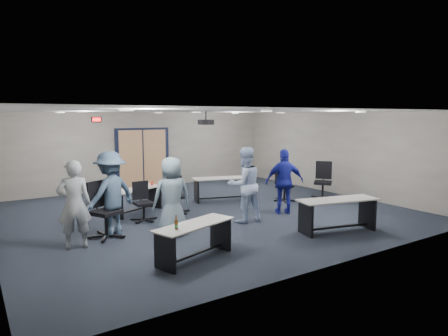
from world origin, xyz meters
TOP-DOWN VIEW (x-y plane):
  - floor at (0.00, 0.00)m, footprint 10.00×10.00m
  - back_wall at (0.00, 4.50)m, footprint 10.00×0.04m
  - front_wall at (0.00, -4.50)m, footprint 10.00×0.04m
  - right_wall at (5.00, 0.00)m, footprint 0.04×9.00m
  - ceiling at (0.00, 0.00)m, footprint 10.00×9.00m
  - double_door at (0.00, 4.46)m, footprint 2.00×0.07m
  - exit_sign at (-1.60, 4.44)m, footprint 0.32×0.07m
  - ceiling_projector at (0.30, 0.50)m, footprint 0.35×0.32m
  - ceiling_can_lights at (0.00, 0.25)m, footprint 6.24×5.74m
  - table_front_left at (-1.96, -2.93)m, footprint 1.71×1.01m
  - table_front_right at (1.56, -3.13)m, footprint 1.92×1.02m
  - table_back_left at (-1.59, 0.98)m, footprint 1.69×1.17m
  - table_back_right at (1.16, 1.04)m, footprint 1.85×1.07m
  - chair_back_a at (-1.73, 0.07)m, footprint 0.61×0.61m
  - chair_back_b at (-0.68, 0.34)m, footprint 0.65×0.65m
  - chair_back_d at (2.72, -0.06)m, footprint 0.78×0.78m
  - chair_loose_left at (-2.91, -0.77)m, footprint 1.01×1.01m
  - chair_loose_right at (3.83, -0.56)m, footprint 1.04×1.04m
  - person_gray at (-3.62, -1.11)m, footprint 0.70×0.53m
  - person_plaid at (-1.66, -1.38)m, footprint 0.89×0.64m
  - person_lightblue at (0.31, -1.32)m, footprint 0.95×0.77m
  - person_navy at (1.68, -1.23)m, footprint 1.08×0.85m
  - person_back at (-2.77, -0.69)m, footprint 1.35×1.06m

SIDE VIEW (x-z plane):
  - floor at x=0.00m, z-range 0.00..0.00m
  - table_back_left at x=-1.59m, z-range 0.07..0.83m
  - table_front_left at x=-1.96m, z-range 0.00..0.91m
  - chair_back_a at x=-1.73m, z-range 0.00..0.97m
  - table_back_right at x=1.16m, z-range 0.13..0.84m
  - chair_back_d at x=2.72m, z-range 0.00..0.98m
  - chair_back_b at x=-0.68m, z-range 0.00..0.98m
  - table_front_right at x=1.56m, z-range 0.14..0.88m
  - chair_loose_right at x=3.83m, z-range 0.00..1.17m
  - chair_loose_left at x=-2.91m, z-range 0.00..1.20m
  - person_navy at x=1.68m, z-range 0.00..1.72m
  - person_plaid at x=-1.66m, z-range 0.00..1.72m
  - person_gray at x=-3.62m, z-range 0.00..1.74m
  - person_lightblue at x=0.31m, z-range 0.00..1.83m
  - person_back at x=-2.77m, z-range 0.00..1.83m
  - double_door at x=0.00m, z-range -0.05..2.15m
  - back_wall at x=0.00m, z-range 0.00..2.70m
  - front_wall at x=0.00m, z-range 0.00..2.70m
  - right_wall at x=5.00m, z-range 0.00..2.70m
  - ceiling_projector at x=0.30m, z-range 2.22..2.59m
  - exit_sign at x=-1.60m, z-range 2.36..2.54m
  - ceiling_can_lights at x=0.00m, z-range 2.66..2.68m
  - ceiling at x=0.00m, z-range 2.68..2.72m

